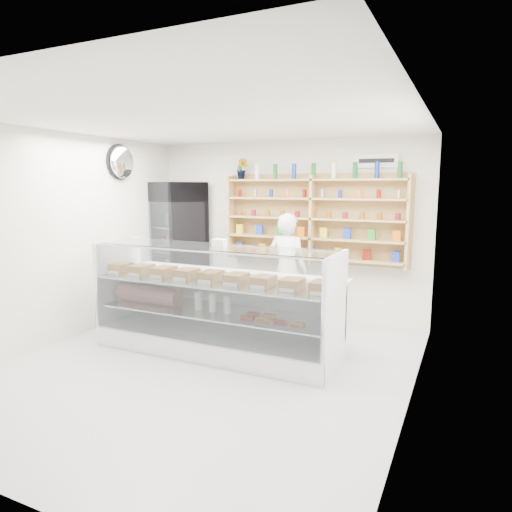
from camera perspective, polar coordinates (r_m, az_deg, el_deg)
The scene contains 8 objects.
room at distance 5.13m, azimuth -6.53°, elevation 0.97°, with size 5.00×5.00×5.00m.
display_counter at distance 5.85m, azimuth -5.05°, elevation -8.38°, with size 3.13×0.93×1.36m.
shop_worker at distance 6.79m, azimuth 3.90°, elevation -1.77°, with size 0.62×0.41×1.70m, color silver.
drinks_cooler at distance 7.95m, azimuth -9.75°, elevation 1.33°, with size 0.99×0.97×2.16m.
wall_shelving at distance 7.02m, azimuth 7.11°, elevation 4.63°, with size 2.84×0.28×1.33m.
potted_plant at distance 7.48m, azimuth -1.75°, elevation 10.81°, with size 0.18×0.15×0.33m, color #1E6626.
security_mirror at distance 7.36m, azimuth -16.38°, elevation 11.20°, with size 0.15×0.50×0.50m, color silver.
wall_sign at distance 6.92m, azimuth 14.83°, elevation 11.45°, with size 0.62×0.03×0.20m, color white.
Camera 1 is at (2.68, -4.32, 2.09)m, focal length 32.00 mm.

